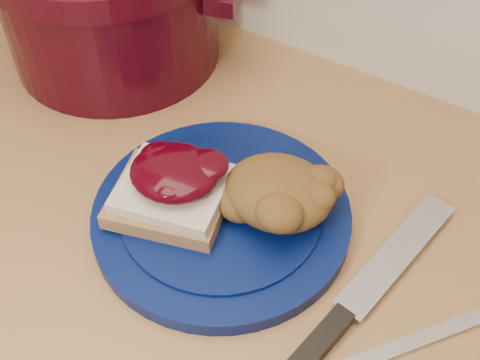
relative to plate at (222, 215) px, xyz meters
The scene contains 5 objects.
plate is the anchor object (origin of this frame).
sandwich 0.06m from the plate, 154.90° to the right, with size 0.14×0.13×0.06m.
stuffing_mound 0.07m from the plate, 28.82° to the left, with size 0.11×0.09×0.05m, color brown.
chef_knife 0.16m from the plate, 17.62° to the right, with size 0.07×0.28×0.02m.
butter_knife 0.22m from the plate, ahead, with size 0.18×0.01×0.00m, color silver.
Camera 1 is at (0.28, 1.17, 1.39)m, focal length 45.00 mm.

